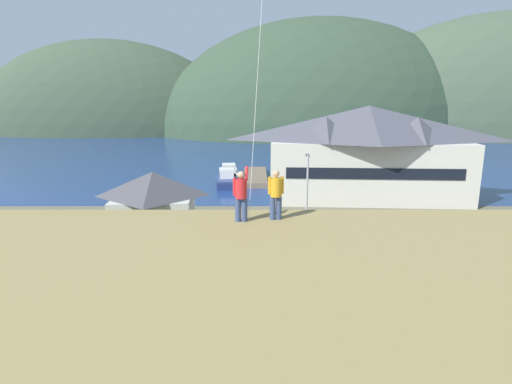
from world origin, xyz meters
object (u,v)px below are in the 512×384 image
at_px(moored_boat_wharfside, 226,179).
at_px(moored_boat_inner_slip, 228,174).
at_px(parked_car_lone_by_shed, 403,256).
at_px(harbor_lodge, 366,150).
at_px(parking_light_pole, 306,185).
at_px(storage_shed_near_lot, 153,209).
at_px(person_companion, 275,193).
at_px(parked_car_mid_row_far, 370,228).
at_px(parked_car_back_row_right, 328,260).
at_px(parked_car_mid_row_center, 118,269).
at_px(wharf_dock, 254,177).
at_px(parked_car_front_row_silver, 440,236).
at_px(moored_boat_outer_mooring, 277,174).
at_px(parked_car_front_row_red, 293,230).
at_px(person_kite_flyer, 240,194).
at_px(parked_car_back_row_left, 56,227).
at_px(parked_car_front_row_end, 246,260).

relative_size(moored_boat_wharfside, moored_boat_inner_slip, 0.98).
bearing_deg(moored_boat_wharfside, parked_car_lone_by_shed, -64.99).
distance_m(harbor_lodge, parked_car_lone_by_shed, 20.35).
xyz_separation_m(moored_boat_wharfside, parking_light_pole, (7.90, -18.32, 2.95)).
bearing_deg(parked_car_lone_by_shed, storage_shed_near_lot, 164.02).
bearing_deg(person_companion, parked_car_lone_by_shed, 49.23).
xyz_separation_m(storage_shed_near_lot, parked_car_mid_row_far, (15.91, 1.02, -1.81)).
bearing_deg(parked_car_back_row_right, parked_car_mid_row_center, -173.62).
bearing_deg(parked_car_mid_row_center, wharf_dock, 77.07).
bearing_deg(moored_boat_inner_slip, parked_car_lone_by_shed, -67.83).
bearing_deg(parked_car_front_row_silver, parked_car_mid_row_center, -164.52).
bearing_deg(parked_car_mid_row_center, moored_boat_outer_mooring, 71.68).
bearing_deg(parked_car_front_row_red, harbor_lodge, 57.79).
bearing_deg(parked_car_lone_by_shed, person_kite_flyer, -133.87).
distance_m(parked_car_front_row_silver, person_companion, 19.44).
distance_m(moored_boat_outer_mooring, parked_car_mid_row_center, 34.56).
distance_m(parked_car_lone_by_shed, person_companion, 14.23).
distance_m(harbor_lodge, person_companion, 31.53).
distance_m(parked_car_mid_row_far, parked_car_mid_row_center, 18.05).
bearing_deg(person_kite_flyer, parked_car_lone_by_shed, 46.13).
height_order(parked_car_mid_row_center, parking_light_pole, parking_light_pole).
bearing_deg(parked_car_back_row_left, parked_car_front_row_end, -23.94).
bearing_deg(parked_car_back_row_left, moored_boat_outer_mooring, 54.01).
bearing_deg(person_kite_flyer, moored_boat_outer_mooring, 84.98).
distance_m(moored_boat_outer_mooring, parked_car_front_row_silver, 28.83).
xyz_separation_m(parked_car_lone_by_shed, parking_light_pole, (-4.87, 9.05, 2.60)).
xyz_separation_m(moored_boat_outer_mooring, parked_car_mid_row_far, (5.53, -25.25, 0.34)).
bearing_deg(parked_car_mid_row_far, person_kite_flyer, -120.25).
height_order(parked_car_lone_by_shed, parking_light_pole, parking_light_pole).
xyz_separation_m(parked_car_mid_row_far, parked_car_back_row_left, (-23.67, 0.26, 0.00)).
bearing_deg(storage_shed_near_lot, parked_car_back_row_left, 170.64).
relative_size(parked_car_back_row_left, person_kite_flyer, 2.32).
distance_m(harbor_lodge, parked_car_back_row_right, 21.96).
bearing_deg(parked_car_back_row_left, parked_car_mid_row_center, -47.07).
bearing_deg(moored_boat_outer_mooring, parked_car_front_row_end, -96.53).
height_order(parked_car_back_row_left, parked_car_front_row_end, same).
relative_size(moored_boat_outer_mooring, parked_car_front_row_red, 1.33).
bearing_deg(moored_boat_outer_mooring, parked_car_front_row_silver, -69.66).
bearing_deg(harbor_lodge, person_kite_flyer, -112.67).
bearing_deg(parked_car_back_row_right, person_kite_flyer, -117.43).
distance_m(parked_car_front_row_red, person_companion, 16.40).
height_order(moored_boat_inner_slip, parked_car_front_row_silver, moored_boat_inner_slip).
bearing_deg(parked_car_back_row_right, moored_boat_wharfside, 106.22).
height_order(parked_car_front_row_red, parked_car_lone_by_shed, same).
relative_size(moored_boat_inner_slip, parked_car_mid_row_center, 1.89).
bearing_deg(parked_car_back_row_left, parking_light_pole, 9.11).
bearing_deg(moored_boat_wharfside, wharf_dock, 48.40).
relative_size(parked_car_mid_row_center, person_companion, 2.44).
bearing_deg(person_companion, person_kite_flyer, -168.67).
distance_m(parking_light_pole, person_kite_flyer, 19.89).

